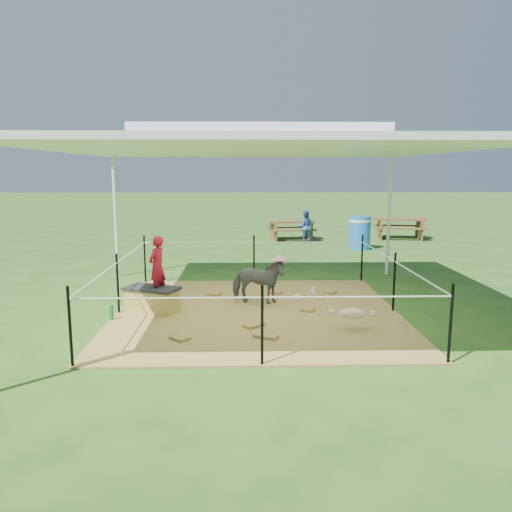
{
  "coord_description": "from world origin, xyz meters",
  "views": [
    {
      "loc": [
        -0.22,
        -7.9,
        2.32
      ],
      "look_at": [
        0.0,
        0.6,
        0.85
      ],
      "focal_mm": 35.0,
      "sensor_mm": 36.0,
      "label": 1
    }
  ],
  "objects_px": {
    "trash_barrel": "(360,233)",
    "green_bottle": "(111,312)",
    "pony": "(258,281)",
    "picnic_table_near": "(291,230)",
    "foal": "(353,311)",
    "picnic_table_far": "(399,228)",
    "woman": "(157,260)",
    "distant_person": "(305,227)",
    "straw_bale": "(152,300)"
  },
  "relations": [
    {
      "from": "pony",
      "to": "woman",
      "type": "bearing_deg",
      "value": 116.12
    },
    {
      "from": "distant_person",
      "to": "foal",
      "type": "bearing_deg",
      "value": 86.44
    },
    {
      "from": "picnic_table_far",
      "to": "trash_barrel",
      "type": "bearing_deg",
      "value": -120.86
    },
    {
      "from": "pony",
      "to": "distant_person",
      "type": "relative_size",
      "value": 0.9
    },
    {
      "from": "foal",
      "to": "distant_person",
      "type": "xyz_separation_m",
      "value": [
        0.42,
        9.04,
        0.22
      ]
    },
    {
      "from": "picnic_table_near",
      "to": "foal",
      "type": "bearing_deg",
      "value": -97.27
    },
    {
      "from": "picnic_table_near",
      "to": "distant_person",
      "type": "relative_size",
      "value": 1.48
    },
    {
      "from": "green_bottle",
      "to": "distant_person",
      "type": "bearing_deg",
      "value": 64.44
    },
    {
      "from": "foal",
      "to": "woman",
      "type": "bearing_deg",
      "value": 168.14
    },
    {
      "from": "foal",
      "to": "distant_person",
      "type": "height_order",
      "value": "distant_person"
    },
    {
      "from": "green_bottle",
      "to": "trash_barrel",
      "type": "xyz_separation_m",
      "value": [
        5.5,
        7.06,
        0.34
      ]
    },
    {
      "from": "picnic_table_near",
      "to": "straw_bale",
      "type": "bearing_deg",
      "value": -116.83
    },
    {
      "from": "pony",
      "to": "foal",
      "type": "xyz_separation_m",
      "value": [
        1.33,
        -1.47,
        -0.12
      ]
    },
    {
      "from": "green_bottle",
      "to": "pony",
      "type": "xyz_separation_m",
      "value": [
        2.3,
        0.9,
        0.28
      ]
    },
    {
      "from": "trash_barrel",
      "to": "distant_person",
      "type": "distance_m",
      "value": 2.01
    },
    {
      "from": "trash_barrel",
      "to": "distant_person",
      "type": "bearing_deg",
      "value": 136.02
    },
    {
      "from": "woman",
      "to": "green_bottle",
      "type": "relative_size",
      "value": 4.32
    },
    {
      "from": "foal",
      "to": "straw_bale",
      "type": "bearing_deg",
      "value": 168.71
    },
    {
      "from": "foal",
      "to": "distant_person",
      "type": "distance_m",
      "value": 9.05
    },
    {
      "from": "pony",
      "to": "distant_person",
      "type": "height_order",
      "value": "distant_person"
    },
    {
      "from": "trash_barrel",
      "to": "picnic_table_far",
      "type": "height_order",
      "value": "trash_barrel"
    },
    {
      "from": "pony",
      "to": "picnic_table_near",
      "type": "bearing_deg",
      "value": 1.65
    },
    {
      "from": "picnic_table_near",
      "to": "woman",
      "type": "bearing_deg",
      "value": -116.24
    },
    {
      "from": "pony",
      "to": "foal",
      "type": "distance_m",
      "value": 1.99
    },
    {
      "from": "distant_person",
      "to": "green_bottle",
      "type": "bearing_deg",
      "value": 63.51
    },
    {
      "from": "trash_barrel",
      "to": "green_bottle",
      "type": "bearing_deg",
      "value": -127.89
    },
    {
      "from": "pony",
      "to": "picnic_table_near",
      "type": "distance_m",
      "value": 8.34
    },
    {
      "from": "straw_bale",
      "to": "picnic_table_far",
      "type": "xyz_separation_m",
      "value": [
        6.83,
        8.84,
        0.14
      ]
    },
    {
      "from": "picnic_table_far",
      "to": "foal",
      "type": "bearing_deg",
      "value": -101.39
    },
    {
      "from": "foal",
      "to": "picnic_table_near",
      "type": "distance_m",
      "value": 9.7
    },
    {
      "from": "picnic_table_near",
      "to": "picnic_table_far",
      "type": "xyz_separation_m",
      "value": [
        3.73,
        0.16,
        0.03
      ]
    },
    {
      "from": "woman",
      "to": "trash_barrel",
      "type": "xyz_separation_m",
      "value": [
        4.85,
        6.61,
        -0.4
      ]
    },
    {
      "from": "foal",
      "to": "picnic_table_far",
      "type": "distance_m",
      "value": 10.55
    },
    {
      "from": "picnic_table_far",
      "to": "straw_bale",
      "type": "bearing_deg",
      "value": -118.29
    },
    {
      "from": "green_bottle",
      "to": "picnic_table_far",
      "type": "xyz_separation_m",
      "value": [
        7.38,
        9.29,
        0.21
      ]
    },
    {
      "from": "green_bottle",
      "to": "distant_person",
      "type": "relative_size",
      "value": 0.22
    },
    {
      "from": "trash_barrel",
      "to": "woman",
      "type": "bearing_deg",
      "value": -126.23
    },
    {
      "from": "green_bottle",
      "to": "trash_barrel",
      "type": "bearing_deg",
      "value": 52.11
    },
    {
      "from": "pony",
      "to": "foal",
      "type": "height_order",
      "value": "pony"
    },
    {
      "from": "foal",
      "to": "trash_barrel",
      "type": "height_order",
      "value": "trash_barrel"
    },
    {
      "from": "woman",
      "to": "distant_person",
      "type": "xyz_separation_m",
      "value": [
        3.4,
        8.01,
        -0.37
      ]
    },
    {
      "from": "straw_bale",
      "to": "picnic_table_far",
      "type": "bearing_deg",
      "value": 52.3
    },
    {
      "from": "straw_bale",
      "to": "woman",
      "type": "height_order",
      "value": "woman"
    },
    {
      "from": "foal",
      "to": "picnic_table_far",
      "type": "height_order",
      "value": "picnic_table_far"
    },
    {
      "from": "woman",
      "to": "picnic_table_far",
      "type": "relative_size",
      "value": 0.58
    },
    {
      "from": "pony",
      "to": "trash_barrel",
      "type": "xyz_separation_m",
      "value": [
        3.2,
        6.17,
        0.06
      ]
    },
    {
      "from": "green_bottle",
      "to": "foal",
      "type": "relative_size",
      "value": 0.23
    },
    {
      "from": "straw_bale",
      "to": "woman",
      "type": "xyz_separation_m",
      "value": [
        0.1,
        0.0,
        0.67
      ]
    },
    {
      "from": "picnic_table_far",
      "to": "distant_person",
      "type": "bearing_deg",
      "value": -156.66
    },
    {
      "from": "green_bottle",
      "to": "pony",
      "type": "height_order",
      "value": "pony"
    }
  ]
}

